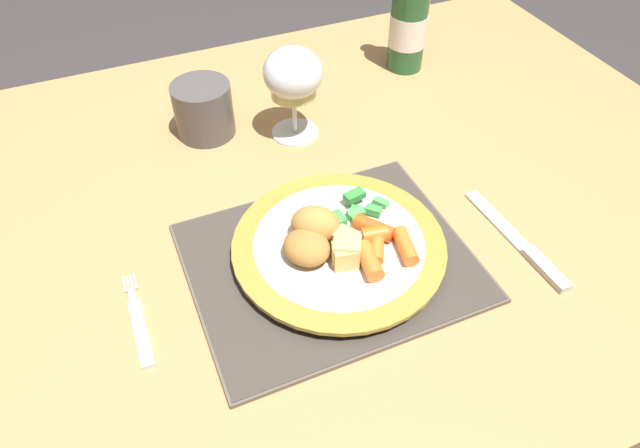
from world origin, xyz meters
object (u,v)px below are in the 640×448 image
object	(u,v)px
fork	(139,325)
drinking_cup	(203,108)
table_knife	(524,247)
dining_table	(265,251)
bottle	(409,16)
wine_glass	(293,77)
dinner_plate	(339,247)

from	to	relation	value
fork	drinking_cup	xyz separation A→B (m)	(0.16, 0.32, 0.04)
table_knife	drinking_cup	size ratio (longest dim) A/B	2.13
dining_table	table_knife	size ratio (longest dim) A/B	7.41
dining_table	bottle	xyz separation A→B (m)	(0.35, 0.24, 0.18)
dining_table	drinking_cup	size ratio (longest dim) A/B	15.76
table_knife	wine_glass	world-z (taller)	wine_glass
dining_table	table_knife	distance (m)	0.35
dinner_plate	bottle	world-z (taller)	bottle
fork	wine_glass	size ratio (longest dim) A/B	0.92
bottle	drinking_cup	xyz separation A→B (m)	(-0.37, -0.05, -0.05)
fork	drinking_cup	world-z (taller)	drinking_cup
dining_table	drinking_cup	distance (m)	0.23
dining_table	wine_glass	size ratio (longest dim) A/B	9.79
table_knife	bottle	bearing A→B (deg)	80.22
dining_table	dinner_plate	xyz separation A→B (m)	(0.06, -0.12, 0.10)
drinking_cup	dinner_plate	bearing A→B (deg)	-75.60
drinking_cup	table_knife	bearing A→B (deg)	-52.70
bottle	drinking_cup	world-z (taller)	bottle
dinner_plate	drinking_cup	distance (m)	0.32
dining_table	table_knife	bearing A→B (deg)	-35.71
dining_table	drinking_cup	bearing A→B (deg)	96.22
fork	wine_glass	world-z (taller)	wine_glass
table_knife	bottle	distance (m)	0.46
dining_table	table_knife	world-z (taller)	table_knife
dinner_plate	drinking_cup	size ratio (longest dim) A/B	2.93
dining_table	table_knife	xyz separation A→B (m)	(0.28, -0.20, 0.09)
dining_table	dinner_plate	distance (m)	0.17
dining_table	dinner_plate	size ratio (longest dim) A/B	5.39
dining_table	fork	distance (m)	0.24
table_knife	wine_glass	bearing A→B (deg)	117.56
bottle	drinking_cup	bearing A→B (deg)	-171.87
fork	bottle	xyz separation A→B (m)	(0.54, 0.37, 0.09)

